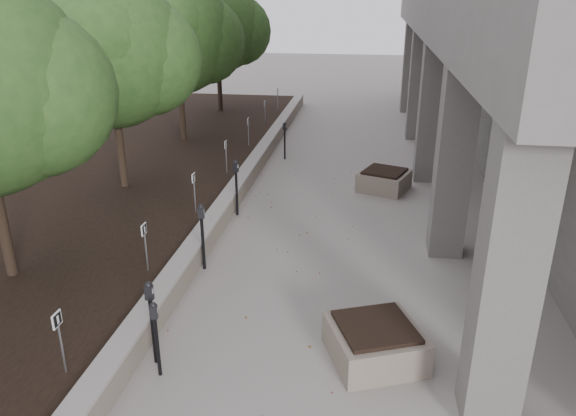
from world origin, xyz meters
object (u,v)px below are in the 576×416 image
Objects in this scene: crabapple_tree_4 at (178,60)px; parking_meter_1 at (157,339)px; crabapple_tree_5 at (218,46)px; parking_meter_5 at (285,141)px; crabapple_tree_3 at (113,84)px; parking_meter_4 at (237,188)px; planter_front at (375,342)px; parking_meter_3 at (203,237)px; parking_meter_2 at (152,323)px; planter_back at (384,180)px.

parking_meter_1 is at bearing -73.35° from crabapple_tree_4.
crabapple_tree_5 reaches higher than parking_meter_5.
crabapple_tree_3 is 4.31× the size of parking_meter_5.
parking_meter_4 is 5.08m from parking_meter_5.
crabapple_tree_5 is at bearing 112.70° from planter_front.
crabapple_tree_4 is 12.66m from parking_meter_1.
parking_meter_4 reaches higher than parking_meter_3.
parking_meter_5 reaches higher than planter_front.
crabapple_tree_3 is 5.38m from parking_meter_3.
parking_meter_3 is at bearing 82.08° from parking_meter_1.
crabapple_tree_5 reaches higher than parking_meter_4.
crabapple_tree_3 is 4.36× the size of parking_meter_1.
parking_meter_5 is (3.69, 4.44, -2.49)m from crabapple_tree_3.
parking_meter_1 is 6.28m from parking_meter_4.
parking_meter_4 is at bearing -59.94° from crabapple_tree_4.
crabapple_tree_4 is 5.00m from crabapple_tree_5.
parking_meter_2 reaches higher than parking_meter_5.
parking_meter_1 is at bearing -94.31° from parking_meter_3.
parking_meter_3 is at bearing -73.01° from parking_meter_5.
parking_meter_4 is at bearing 79.64° from parking_meter_1.
parking_meter_3 is (3.25, -3.55, -2.41)m from crabapple_tree_3.
parking_meter_2 is at bearing -67.63° from parking_meter_4.
crabapple_tree_5 is 3.83× the size of parking_meter_3.
crabapple_tree_5 is 14.14m from parking_meter_3.
crabapple_tree_4 reaches higher than parking_meter_1.
parking_meter_5 is 4.18m from planter_back.
crabapple_tree_4 is at bearing -168.45° from parking_meter_5.
parking_meter_5 is 0.96× the size of planter_front.
crabapple_tree_4 is at bearing 121.29° from planter_front.
crabapple_tree_4 reaches higher than parking_meter_2.
planter_front is (3.45, -5.42, -0.42)m from parking_meter_4.
parking_meter_5 is at bearing 106.08° from parking_meter_4.
parking_meter_2 reaches higher than planter_back.
crabapple_tree_3 is 5.00m from crabapple_tree_4.
parking_meter_3 reaches higher than parking_meter_1.
parking_meter_4 reaches higher than parking_meter_5.
crabapple_tree_3 is 3.88× the size of parking_meter_2.
parking_meter_2 is (3.39, -16.61, -2.42)m from crabapple_tree_5.
parking_meter_4 is at bearing 90.55° from parking_meter_2.
crabapple_tree_5 is at bearing 90.00° from crabapple_tree_4.
parking_meter_3 reaches higher than parking_meter_5.
crabapple_tree_3 is 10.00m from crabapple_tree_5.
crabapple_tree_3 is 3.83× the size of parking_meter_3.
parking_meter_3 is (3.25, -8.55, -2.41)m from crabapple_tree_4.
parking_meter_5 is at bearing 141.53° from planter_back.
parking_meter_5 reaches higher than planter_back.
planter_front is at bearing -53.80° from parking_meter_5.
planter_back is (3.57, 8.46, -0.41)m from parking_meter_2.
parking_meter_4 reaches higher than parking_meter_1.
parking_meter_3 is 0.98× the size of parking_meter_4.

